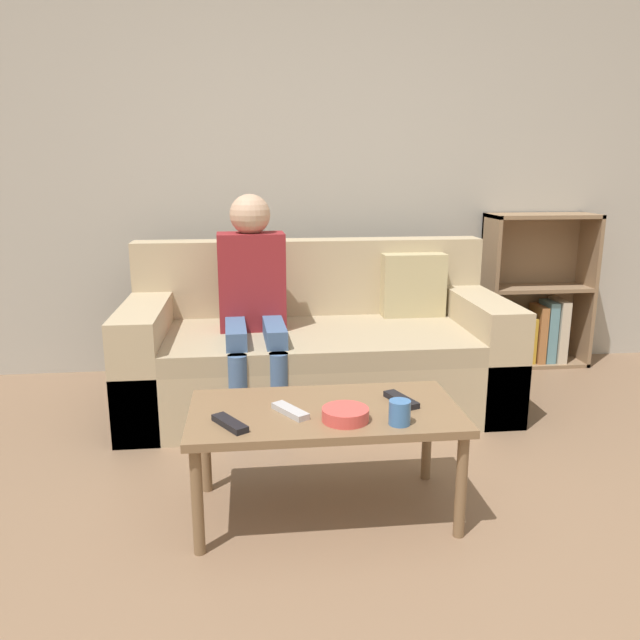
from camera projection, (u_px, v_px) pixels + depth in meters
name	position (u px, v px, depth m)	size (l,w,h in m)	color
ground_plane	(430.00, 632.00, 1.76)	(22.00, 22.00, 0.00)	#84664C
wall_back	(324.00, 163.00, 3.87)	(12.00, 0.06, 2.60)	#B7B2A8
couch	(317.00, 352.00, 3.41)	(2.01, 0.93, 0.87)	tan
bookshelf	(531.00, 308.00, 4.09)	(0.68, 0.28, 0.99)	#8E7051
coffee_table	(325.00, 420.00, 2.28)	(0.99, 0.51, 0.42)	brown
person_adult	(253.00, 290.00, 3.19)	(0.35, 0.64, 1.14)	#476693
cup_near	(400.00, 412.00, 2.13)	(0.07, 0.07, 0.09)	#3D70B2
tv_remote_0	(290.00, 411.00, 2.22)	(0.13, 0.17, 0.02)	#B7B7BC
tv_remote_1	(401.00, 400.00, 2.33)	(0.11, 0.18, 0.02)	black
tv_remote_2	(230.00, 423.00, 2.12)	(0.13, 0.17, 0.02)	black
snack_bowl	(345.00, 414.00, 2.16)	(0.16, 0.16, 0.05)	#DB4C47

